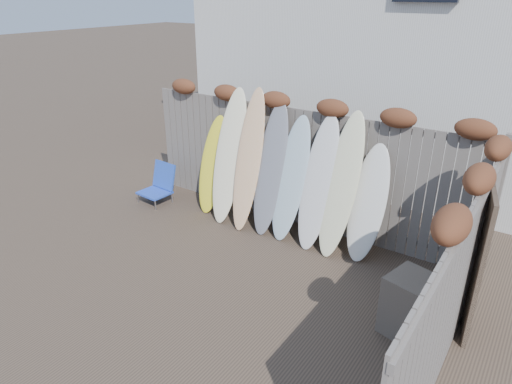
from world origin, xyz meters
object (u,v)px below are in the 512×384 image
Objects in this scene: beach_chair at (159,184)px; lattice_panel at (477,255)px; surfboard_0 at (213,165)px; wooden_crate at (415,308)px.

lattice_panel is at bearing -3.53° from beach_chair.
surfboard_0 is at bearing 16.53° from beach_chair.
wooden_crate is 0.42× the size of surfboard_0.
lattice_panel is at bearing 57.16° from wooden_crate.
surfboard_0 is (1.08, 0.32, 0.52)m from beach_chair.
beach_chair is 5.63m from lattice_panel.
surfboard_0 is (-4.07, 1.35, 0.48)m from wooden_crate.
lattice_panel reaches higher than surfboard_0.
surfboard_0 reaches higher than wooden_crate.
beach_chair is 1.24m from surfboard_0.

